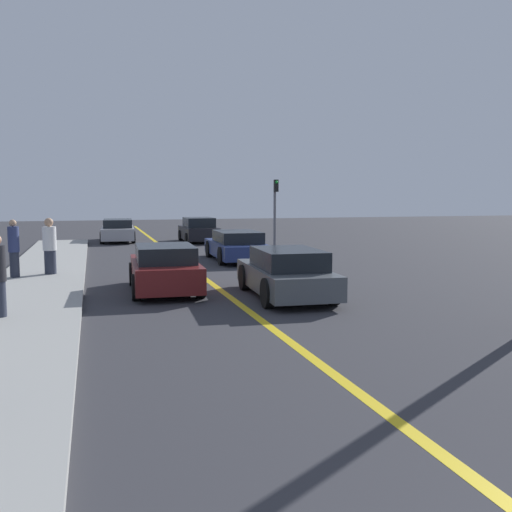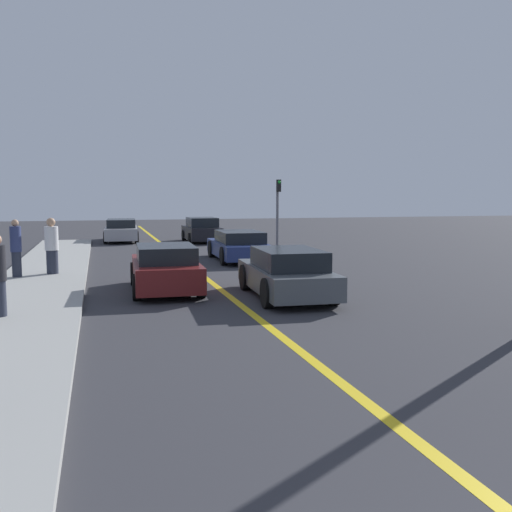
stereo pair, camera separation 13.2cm
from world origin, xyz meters
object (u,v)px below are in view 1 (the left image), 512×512
car_ahead_center (165,269)px  pedestrian_by_sign (50,246)px  pedestrian_far_standing (14,248)px  car_far_distant (237,246)px  car_parked_left_lot (198,230)px  car_oncoming_far (118,231)px  traffic_light (275,207)px  car_near_right_lane (286,273)px

car_ahead_center → pedestrian_by_sign: 4.78m
pedestrian_far_standing → car_far_distant: bearing=24.6°
pedestrian_far_standing → car_parked_left_lot: bearing=58.2°
pedestrian_far_standing → pedestrian_by_sign: pedestrian_by_sign is taller
car_parked_left_lot → pedestrian_far_standing: 15.34m
car_far_distant → car_oncoming_far: (-4.23, 10.99, 0.03)m
pedestrian_far_standing → pedestrian_by_sign: 1.11m
car_parked_left_lot → pedestrian_by_sign: size_ratio=2.15×
pedestrian_far_standing → traffic_light: bearing=30.2°
car_near_right_lane → pedestrian_far_standing: size_ratio=2.46×
car_far_distant → pedestrian_by_sign: bearing=-153.8°
pedestrian_far_standing → car_ahead_center: bearing=-35.7°
car_near_right_lane → car_ahead_center: size_ratio=1.07×
car_far_distant → traffic_light: traffic_light is taller
car_near_right_lane → car_far_distant: size_ratio=0.93×
car_far_distant → car_oncoming_far: bearing=112.8°
car_far_distant → pedestrian_far_standing: 8.74m
pedestrian_far_standing → traffic_light: traffic_light is taller
car_parked_left_lot → pedestrian_by_sign: (-7.07, -12.55, 0.37)m
pedestrian_by_sign → traffic_light: traffic_light is taller
car_far_distant → car_ahead_center: bearing=-117.4°
car_near_right_lane → pedestrian_far_standing: 8.63m
car_oncoming_far → pedestrian_far_standing: (-3.71, -14.62, 0.41)m
car_ahead_center → car_parked_left_lot: size_ratio=1.05×
car_oncoming_far → traffic_light: traffic_light is taller
car_ahead_center → traffic_light: bearing=58.0°
car_near_right_lane → pedestrian_by_sign: bearing=142.2°
pedestrian_by_sign → car_parked_left_lot: bearing=60.6°
car_ahead_center → car_oncoming_far: bearing=93.8°
car_ahead_center → traffic_light: size_ratio=1.22×
car_parked_left_lot → car_far_distant: bearing=-91.1°
car_far_distant → pedestrian_far_standing: (-7.94, -3.63, 0.44)m
car_parked_left_lot → car_oncoming_far: 4.65m
car_parked_left_lot → traffic_light: size_ratio=1.15×
pedestrian_far_standing → traffic_light: 12.03m
pedestrian_far_standing → traffic_light: (10.35, 6.03, 1.06)m
car_near_right_lane → car_far_distant: (0.78, 8.44, -0.03)m
car_far_distant → pedestrian_far_standing: bearing=-153.7°
car_far_distant → car_oncoming_far: car_oncoming_far is taller
car_far_distant → traffic_light: bearing=46.4°
car_parked_left_lot → pedestrian_far_standing: bearing=-122.0°
pedestrian_by_sign → traffic_light: bearing=30.7°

